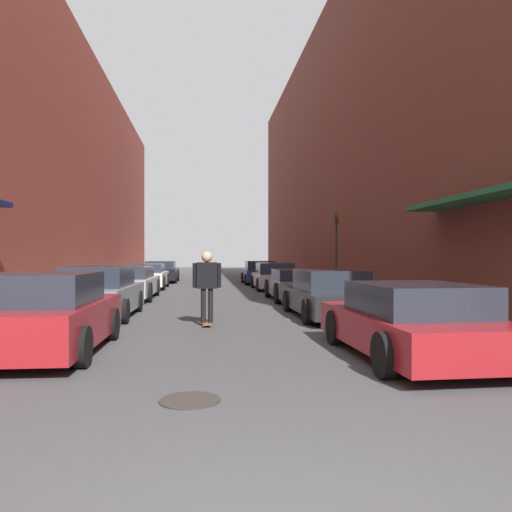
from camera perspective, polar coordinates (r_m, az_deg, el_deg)
ground at (r=20.76m, az=-5.08°, el=-4.53°), size 100.18×100.18×0.00m
curb_strip_left at (r=25.73m, az=-16.49°, el=-3.51°), size 1.80×45.54×0.12m
curb_strip_right at (r=25.86m, az=5.94°, el=-3.49°), size 1.80×45.54×0.12m
building_row_left at (r=26.71m, az=-22.71°, el=9.41°), size 4.90×45.54×12.01m
building_row_right at (r=27.15m, az=12.08°, el=12.06°), size 4.90×45.54×14.61m
parked_car_left_0 at (r=9.24m, az=-23.23°, el=-6.22°), size 2.06×3.98×1.37m
parked_car_left_1 at (r=13.95m, az=-17.41°, el=-4.09°), size 1.86×4.26×1.38m
parked_car_left_2 at (r=19.57m, az=-14.33°, el=-3.00°), size 2.00×4.76×1.24m
parked_car_left_3 at (r=25.59m, az=-12.37°, el=-2.28°), size 2.00×4.36×1.24m
parked_car_left_4 at (r=31.51m, az=-10.77°, el=-1.79°), size 2.07×4.48×1.31m
parked_car_right_0 at (r=8.52m, az=17.43°, el=-7.19°), size 2.05×4.24×1.21m
parked_car_right_1 at (r=13.60m, az=8.23°, el=-4.38°), size 1.89×4.62×1.28m
parked_car_right_2 at (r=18.59m, az=4.55°, el=-3.29°), size 1.92×4.20×1.15m
parked_car_right_3 at (r=24.45m, az=2.06°, el=-2.38°), size 1.98×4.57×1.30m
parked_car_right_4 at (r=29.33m, az=0.43°, el=-1.93°), size 1.98×4.10×1.35m
skateboarder at (r=11.86m, az=-5.63°, el=-2.74°), size 0.67×0.78×1.76m
manhole_cover at (r=5.97m, az=-7.56°, el=-16.04°), size 0.70×0.70×0.02m
traffic_light at (r=21.66m, az=9.15°, el=1.47°), size 0.16×0.22×3.34m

